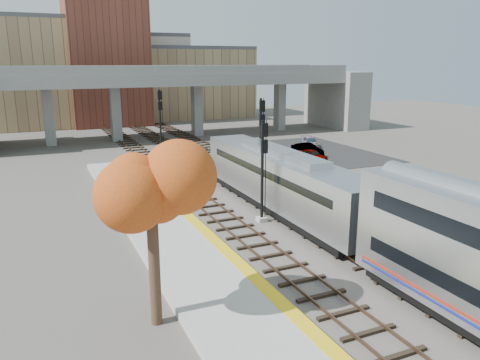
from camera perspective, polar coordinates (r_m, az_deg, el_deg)
name	(u,v)px	position (r m, az deg, el deg)	size (l,w,h in m)	color
ground	(366,275)	(23.91, 15.09, -11.13)	(160.00, 160.00, 0.00)	#47423D
platform	(228,303)	(20.40, -1.48, -14.71)	(4.50, 60.00, 0.35)	#9E9E99
yellow_strip	(268,290)	(21.03, 3.43, -13.23)	(0.70, 60.00, 0.01)	yellow
tracks	(265,202)	(34.14, 3.08, -2.74)	(10.70, 95.00, 0.25)	black
overpass	(182,94)	(64.49, -7.10, 10.41)	(54.00, 12.00, 9.50)	slate
buildings_far	(123,74)	(84.48, -14.04, 12.41)	(43.00, 21.00, 20.60)	tan
parking_lot	(305,152)	(53.56, 7.96, 3.35)	(14.00, 18.00, 0.04)	black
locomotive	(281,180)	(31.75, 5.02, 0.04)	(3.02, 19.05, 4.10)	#A8AAB2
signal_mast_near	(263,174)	(29.40, 2.78, 0.68)	(0.60, 0.64, 6.55)	#9E9E99
signal_mast_mid	(261,142)	(38.51, 2.55, 4.60)	(0.60, 0.64, 7.18)	#9E9E99
signal_mast_far	(160,123)	(52.26, -9.67, 6.91)	(0.60, 0.64, 7.09)	#9E9E99
tree	(150,180)	(17.39, -10.91, 0.02)	(3.60, 3.60, 7.90)	#382619
car_a	(312,155)	(48.84, 8.80, 3.00)	(1.40, 3.48, 1.19)	#99999E
car_b	(307,149)	(51.63, 8.21, 3.70)	(1.39, 3.99, 1.31)	#99999E
car_c	(310,142)	(56.96, 8.55, 4.58)	(1.56, 3.83, 1.11)	#99999E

